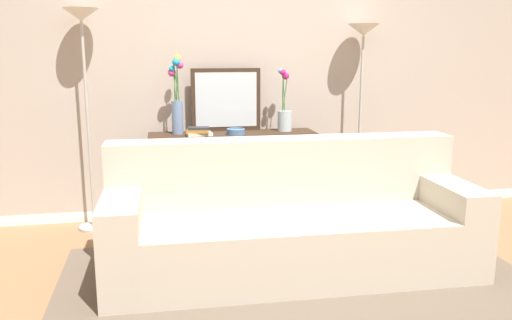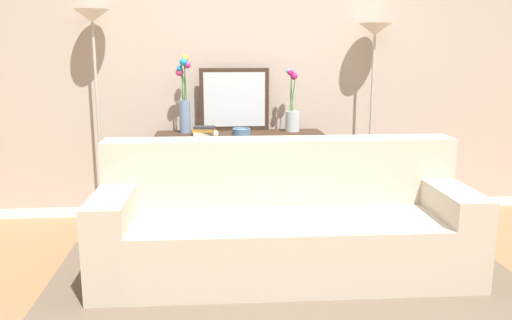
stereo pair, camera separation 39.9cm
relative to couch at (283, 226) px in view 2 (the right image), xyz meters
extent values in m
cube|color=#936B47|center=(-0.10, -0.58, -0.33)|extent=(16.00, 16.00, 0.02)
cube|color=white|center=(-0.10, 1.41, -0.27)|extent=(12.00, 0.15, 0.09)
cube|color=#B7A899|center=(-0.10, 1.41, 1.18)|extent=(12.00, 0.14, 2.81)
cube|color=brown|center=(0.00, -0.16, -0.31)|extent=(3.08, 1.61, 0.01)
cube|color=#BCB29E|center=(0.00, -0.06, -0.11)|extent=(2.47, 0.91, 0.42)
cube|color=#BCB29E|center=(0.00, 0.24, 0.33)|extent=(2.46, 0.30, 0.46)
cube|color=#BCB29E|center=(-1.11, -0.04, -0.02)|extent=(0.26, 0.87, 0.60)
cube|color=#BCB29E|center=(1.11, -0.08, -0.02)|extent=(0.26, 0.87, 0.60)
cube|color=#382619|center=(-0.23, 1.10, 0.46)|extent=(1.43, 0.35, 0.03)
cube|color=#382619|center=(-0.23, 1.10, -0.17)|extent=(1.31, 0.30, 0.01)
cube|color=#382619|center=(-0.92, 0.95, 0.07)|extent=(0.05, 0.05, 0.76)
cube|color=#382619|center=(0.46, 0.95, 0.07)|extent=(0.05, 0.05, 0.76)
cube|color=#382619|center=(-0.92, 1.25, 0.07)|extent=(0.05, 0.05, 0.76)
cube|color=#382619|center=(0.46, 1.25, 0.07)|extent=(0.05, 0.05, 0.76)
cylinder|color=#B7B2A8|center=(-1.42, 1.14, -0.30)|extent=(0.26, 0.26, 0.02)
cylinder|color=#B7B2A8|center=(-1.42, 1.14, 0.55)|extent=(0.02, 0.02, 1.69)
cone|color=silver|center=(-1.42, 1.14, 1.44)|extent=(0.28, 0.28, 0.10)
cylinder|color=#B7B2A8|center=(0.93, 1.14, -0.30)|extent=(0.26, 0.26, 0.02)
cylinder|color=#B7B2A8|center=(0.93, 1.14, 0.50)|extent=(0.02, 0.02, 1.59)
cone|color=silver|center=(0.93, 1.14, 1.35)|extent=(0.28, 0.28, 0.10)
cube|color=#382619|center=(-0.27, 1.25, 0.75)|extent=(0.61, 0.02, 0.54)
cube|color=silver|center=(-0.27, 1.24, 0.75)|extent=(0.54, 0.01, 0.47)
cylinder|color=#6B84AD|center=(-0.69, 1.14, 0.62)|extent=(0.09, 0.09, 0.28)
cylinder|color=#3D7538|center=(-0.68, 1.13, 0.90)|extent=(0.02, 0.04, 0.30)
sphere|color=#D33C85|center=(-0.66, 1.13, 1.05)|extent=(0.06, 0.06, 0.06)
cylinder|color=#3D7538|center=(-0.71, 1.14, 0.87)|extent=(0.01, 0.04, 0.23)
sphere|color=#D93F89|center=(-0.73, 1.14, 0.99)|extent=(0.07, 0.07, 0.07)
cylinder|color=#3D7538|center=(-0.69, 1.12, 0.91)|extent=(0.05, 0.01, 0.32)
sphere|color=#1C90C2|center=(-0.69, 1.10, 1.07)|extent=(0.06, 0.06, 0.06)
cylinder|color=#3D7538|center=(-0.71, 1.13, 0.89)|extent=(0.02, 0.04, 0.27)
sphere|color=#1F9FD5|center=(-0.73, 1.12, 1.02)|extent=(0.05, 0.05, 0.05)
cylinder|color=#3D7538|center=(-0.69, 1.15, 0.93)|extent=(0.02, 0.02, 0.35)
sphere|color=yellow|center=(-0.68, 1.17, 1.11)|extent=(0.06, 0.06, 0.06)
cylinder|color=silver|center=(0.23, 1.13, 0.56)|extent=(0.12, 0.12, 0.17)
cylinder|color=#3D7538|center=(0.24, 1.15, 0.80)|extent=(0.04, 0.02, 0.30)
sphere|color=#DD1F7A|center=(0.25, 1.17, 0.95)|extent=(0.06, 0.06, 0.06)
cylinder|color=#3D7538|center=(0.22, 1.14, 0.82)|extent=(0.02, 0.05, 0.34)
sphere|color=#41ACDB|center=(0.20, 1.14, 0.99)|extent=(0.04, 0.04, 0.04)
cylinder|color=#3D7538|center=(0.22, 1.12, 0.82)|extent=(0.02, 0.02, 0.33)
sphere|color=#CC1E71|center=(0.21, 1.10, 0.98)|extent=(0.05, 0.05, 0.05)
cylinder|color=#4C7093|center=(-0.22, 1.00, 0.50)|extent=(0.15, 0.15, 0.04)
torus|color=#4C7093|center=(-0.22, 1.00, 0.52)|extent=(0.15, 0.15, 0.01)
cube|color=silver|center=(-0.52, 1.01, 0.49)|extent=(0.22, 0.15, 0.03)
cube|color=#B77F33|center=(-0.54, 1.00, 0.52)|extent=(0.19, 0.14, 0.03)
cube|color=#2D2D33|center=(-0.53, 1.01, 0.54)|extent=(0.18, 0.13, 0.02)
cube|color=#BC3328|center=(-0.80, 1.10, -0.26)|extent=(0.03, 0.16, 0.11)
cube|color=navy|center=(-0.76, 1.10, -0.26)|extent=(0.05, 0.16, 0.10)
cube|color=#236033|center=(-0.71, 1.10, -0.27)|extent=(0.05, 0.18, 0.10)
cube|color=#6B3360|center=(-0.67, 1.10, -0.25)|extent=(0.03, 0.13, 0.13)
cube|color=maroon|center=(-0.63, 1.10, -0.25)|extent=(0.05, 0.16, 0.13)
cube|color=#1E7075|center=(-0.58, 1.10, -0.26)|extent=(0.05, 0.14, 0.10)
camera|label=1|loc=(-0.88, -3.32, 1.17)|focal=37.00mm
camera|label=2|loc=(-0.48, -3.37, 1.17)|focal=37.00mm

